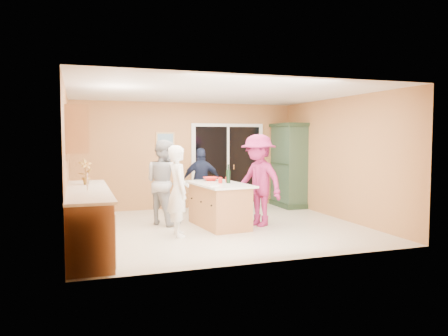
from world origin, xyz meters
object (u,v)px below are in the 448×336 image
object	(u,v)px
woman_navy	(202,181)
woman_magenta	(258,180)
green_hutch	(289,166)
woman_white	(178,191)
woman_grey	(164,182)
kitchen_island	(219,206)

from	to	relation	value
woman_navy	woman_magenta	distance (m)	1.77
woman_navy	green_hutch	bearing A→B (deg)	-159.94
woman_white	woman_grey	distance (m)	1.14
woman_white	woman_grey	xyz separation A→B (m)	(-0.04, 1.14, 0.05)
woman_grey	woman_magenta	world-z (taller)	woman_magenta
woman_white	woman_navy	bearing A→B (deg)	-25.39
kitchen_island	woman_magenta	bearing A→B (deg)	-19.10
woman_grey	green_hutch	bearing A→B (deg)	-103.88
woman_white	woman_grey	size ratio (longest dim) A/B	0.95
green_hutch	woman_grey	world-z (taller)	green_hutch
woman_magenta	kitchen_island	bearing A→B (deg)	-126.52
kitchen_island	woman_grey	size ratio (longest dim) A/B	1.00
green_hutch	woman_magenta	size ratio (longest dim) A/B	1.16
woman_grey	woman_magenta	size ratio (longest dim) A/B	0.94
kitchen_island	woman_magenta	xyz separation A→B (m)	(0.76, -0.18, 0.50)
kitchen_island	woman_navy	xyz separation A→B (m)	(0.05, 1.44, 0.35)
woman_grey	woman_navy	bearing A→B (deg)	-83.86
woman_magenta	woman_white	bearing A→B (deg)	-100.58
kitchen_island	woman_magenta	world-z (taller)	woman_magenta
kitchen_island	woman_white	size ratio (longest dim) A/B	1.06
kitchen_island	woman_grey	bearing A→B (deg)	143.86
woman_navy	woman_white	bearing A→B (deg)	74.80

